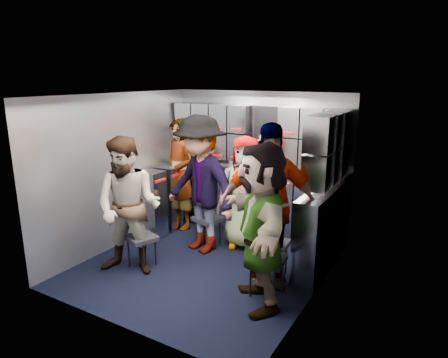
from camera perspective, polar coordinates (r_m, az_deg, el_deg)
The scene contains 29 objects.
floor at distance 5.18m, azimuth -2.54°, elevation -12.05°, with size 3.00×3.00×0.00m, color black.
wall_back at distance 6.08m, azimuth 5.02°, elevation 2.47°, with size 2.80×0.04×2.10m, color #90969D.
wall_left at distance 5.66m, azimuth -14.67°, elevation 1.15°, with size 0.04×3.00×2.10m, color #90969D.
wall_right at distance 4.23m, azimuth 13.48°, elevation -3.27°, with size 0.04×3.00×2.10m, color #90969D.
ceiling at distance 4.63m, azimuth -2.83°, elevation 11.86°, with size 2.80×3.00×0.02m, color silver.
cart_bank_back at distance 6.03m, azimuth 4.05°, elevation -3.05°, with size 2.68×0.38×0.99m, color #989EA7.
cart_bank_left at distance 6.07m, azimuth -9.21°, elevation -3.10°, with size 0.38×0.76×0.99m, color #989EA7.
counter at distance 5.90m, azimuth 4.14°, elevation 1.77°, with size 2.68×0.42×0.03m, color silver.
locker_bank_back at distance 5.87m, azimuth 4.49°, elevation 6.42°, with size 2.68×0.28×0.82m, color #989EA7.
locker_bank_right at distance 4.82m, azimuth 14.55°, elevation 4.23°, with size 0.28×1.00×0.82m, color #989EA7.
right_cabinet at distance 5.00m, azimuth 13.50°, elevation -7.17°, with size 0.28×1.20×1.00m, color #989EA7.
coffee_niche at distance 5.85m, azimuth 6.34°, elevation 6.15°, with size 0.46×0.16×0.84m, color black, non-canonical shape.
red_latch_strip at distance 5.76m, azimuth 3.24°, elevation 0.08°, with size 2.60×0.02×0.03m, color #A0090C.
jump_seat_near_left at distance 5.09m, azimuth -11.72°, elevation -8.43°, with size 0.43×0.42×0.40m.
jump_seat_mid_left at distance 5.59m, azimuth -2.30°, elevation -5.91°, with size 0.42×0.41×0.41m.
jump_seat_center at distance 5.70m, azimuth 3.74°, elevation -4.83°, with size 0.49×0.47×0.48m.
jump_seat_mid_right at distance 4.79m, azimuth 6.93°, elevation -9.43°, with size 0.39×0.37×0.43m.
jump_seat_near_right at distance 4.37m, azimuth 6.17°, elevation -11.68°, with size 0.41×0.39×0.44m.
attendant_standing at distance 6.14m, azimuth -6.34°, elevation 0.66°, with size 0.62×0.41×1.70m, color black.
attendant_arc_a at distance 4.80m, azimuth -13.44°, elevation -3.90°, with size 0.81×0.63×1.66m, color black.
attendant_arc_b at distance 5.27m, azimuth -3.42°, elevation -0.83°, with size 1.19×0.68×1.84m, color black.
attendant_arc_c at distance 5.44m, azimuth 2.95°, elevation -1.92°, with size 0.76×0.49×1.55m, color black.
attendant_arc_d at distance 4.44m, azimuth 6.22°, elevation -3.79°, with size 1.08×0.45×1.85m, color black.
attendant_arc_e at distance 4.03m, azimuth 5.29°, elevation -6.71°, with size 1.59×0.51×1.72m, color black.
bottle_left at distance 5.98m, azimuth 1.03°, elevation 3.29°, with size 0.06×0.06×0.23m, color white.
bottle_mid at distance 5.87m, azimuth 3.07°, elevation 3.00°, with size 0.07×0.07×0.22m, color white.
bottle_right at distance 5.64m, azimuth 8.32°, elevation 2.37°, with size 0.06×0.06×0.22m, color white.
cup_left at distance 6.45m, azimuth -5.82°, elevation 3.42°, with size 0.08×0.08×0.10m, color tan.
cup_right at distance 5.63m, azimuth 8.56°, elevation 1.65°, with size 0.08×0.08×0.09m, color tan.
Camera 1 is at (2.52, -3.88, 2.32)m, focal length 32.00 mm.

